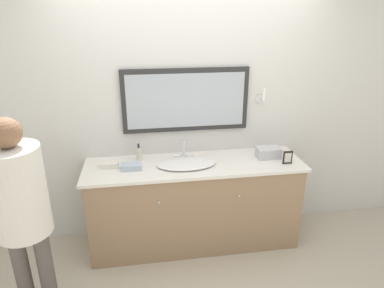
{
  "coord_description": "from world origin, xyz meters",
  "views": [
    {
      "loc": [
        -0.48,
        -2.59,
        2.23
      ],
      "look_at": [
        -0.03,
        0.32,
        1.08
      ],
      "focal_mm": 32.0,
      "sensor_mm": 36.0,
      "label": 1
    }
  ],
  "objects_px": {
    "sink_basin": "(186,163)",
    "appliance_box": "(268,153)",
    "picture_frame": "(288,157)",
    "soap_bottle": "(139,154)",
    "person": "(20,202)"
  },
  "relations": [
    {
      "from": "sink_basin",
      "to": "appliance_box",
      "type": "distance_m",
      "value": 0.83
    },
    {
      "from": "soap_bottle",
      "to": "appliance_box",
      "type": "distance_m",
      "value": 1.26
    },
    {
      "from": "soap_bottle",
      "to": "sink_basin",
      "type": "bearing_deg",
      "value": -23.56
    },
    {
      "from": "soap_bottle",
      "to": "picture_frame",
      "type": "relative_size",
      "value": 1.31
    },
    {
      "from": "picture_frame",
      "to": "person",
      "type": "height_order",
      "value": "person"
    },
    {
      "from": "sink_basin",
      "to": "soap_bottle",
      "type": "distance_m",
      "value": 0.47
    },
    {
      "from": "person",
      "to": "soap_bottle",
      "type": "bearing_deg",
      "value": 46.0
    },
    {
      "from": "sink_basin",
      "to": "appliance_box",
      "type": "xyz_separation_m",
      "value": [
        0.82,
        0.05,
        0.03
      ]
    },
    {
      "from": "sink_basin",
      "to": "appliance_box",
      "type": "bearing_deg",
      "value": 3.71
    },
    {
      "from": "soap_bottle",
      "to": "person",
      "type": "height_order",
      "value": "person"
    },
    {
      "from": "appliance_box",
      "to": "person",
      "type": "height_order",
      "value": "person"
    },
    {
      "from": "sink_basin",
      "to": "person",
      "type": "bearing_deg",
      "value": -152.11
    },
    {
      "from": "picture_frame",
      "to": "soap_bottle",
      "type": "bearing_deg",
      "value": 167.5
    },
    {
      "from": "sink_basin",
      "to": "appliance_box",
      "type": "relative_size",
      "value": 2.38
    },
    {
      "from": "sink_basin",
      "to": "picture_frame",
      "type": "height_order",
      "value": "sink_basin"
    }
  ]
}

